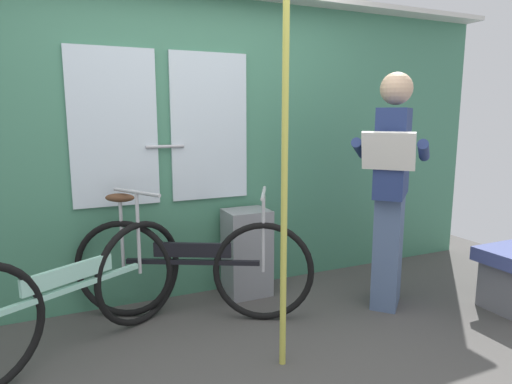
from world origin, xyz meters
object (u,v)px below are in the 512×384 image
Objects in this scene: passenger_reading_newspaper at (391,186)px; trash_bin_by_wall at (247,252)px; bicycle_leaning_behind at (69,295)px; handrail_pole at (285,167)px; bicycle_near_door at (192,267)px.

trash_bin_by_wall is (-0.87, 0.62, -0.56)m from passenger_reading_newspaper.
trash_bin_by_wall is at bearing -12.10° from bicycle_leaning_behind.
passenger_reading_newspaper is at bearing 20.20° from handrail_pole.
bicycle_leaning_behind reaches higher than trash_bin_by_wall.
bicycle_near_door is 0.88× the size of passenger_reading_newspaper.
bicycle_leaning_behind is 1.45m from handrail_pole.
passenger_reading_newspaper reaches higher than trash_bin_by_wall.
passenger_reading_newspaper reaches higher than bicycle_leaning_behind.
bicycle_near_door is at bearing -57.63° from passenger_reading_newspaper.
passenger_reading_newspaper is at bearing -35.26° from bicycle_leaning_behind.
handrail_pole is at bearing -58.64° from bicycle_leaning_behind.
bicycle_near_door is 1.13m from handrail_pole.
bicycle_leaning_behind is at bearing -139.00° from bicycle_near_door.
bicycle_near_door reaches higher than trash_bin_by_wall.
handrail_pole is (-0.22, -1.02, 0.79)m from trash_bin_by_wall.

